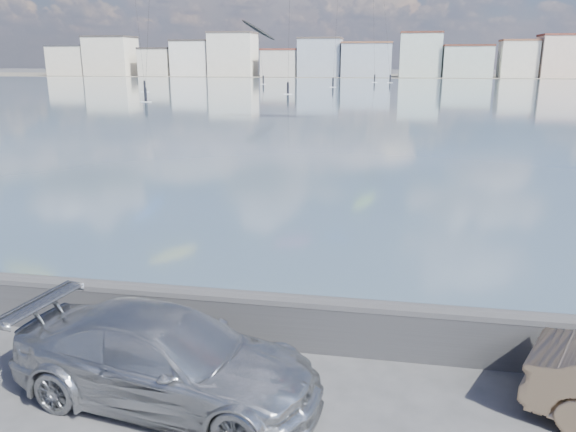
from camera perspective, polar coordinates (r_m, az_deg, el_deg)
The scene contains 7 objects.
ground at distance 8.97m, azimuth -11.71°, elevation -20.38°, with size 700.00×700.00×0.00m, color #333335.
bay_water at distance 98.35m, azimuth 8.87°, elevation 12.30°, with size 500.00×177.00×0.00m, color #324F57.
far_shore_strip at distance 206.76m, azimuth 9.87°, elevation 13.85°, with size 500.00×60.00×0.00m, color #4C473D.
seawall at distance 10.86m, azimuth -6.54°, elevation -9.82°, with size 400.00×0.36×1.08m.
far_buildings at distance 192.68m, azimuth 10.29°, elevation 15.52°, with size 240.79×13.26×14.60m.
car_silver at distance 9.23m, azimuth -12.26°, elevation -13.96°, with size 2.02×4.98×1.45m, color #A4A7AC.
kitesurfer_5 at distance 138.22m, azimuth -3.04°, elevation 18.29°, with size 8.52×7.85×14.88m.
Camera 1 is at (2.96, -6.67, 5.21)m, focal length 35.00 mm.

